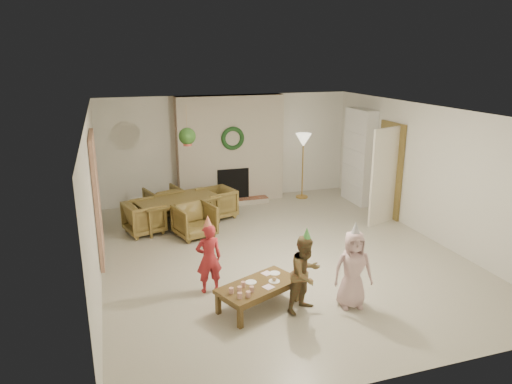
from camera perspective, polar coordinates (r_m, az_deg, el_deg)
name	(u,v)px	position (r m, az deg, el deg)	size (l,w,h in m)	color
floor	(279,253)	(8.37, 2.82, -7.48)	(7.00, 7.00, 0.00)	#B7B29E
ceiling	(281,111)	(7.70, 3.08, 9.78)	(7.00, 7.00, 0.00)	white
wall_back	(228,148)	(11.20, -3.40, 5.40)	(7.00, 7.00, 0.00)	silver
wall_front	(402,274)	(5.03, 17.32, -9.54)	(7.00, 7.00, 0.00)	silver
wall_left	(94,202)	(7.47, -19.15, -1.15)	(7.00, 7.00, 0.00)	silver
wall_right	(429,172)	(9.40, 20.33, 2.25)	(7.00, 7.00, 0.00)	silver
fireplace_mass	(230,149)	(11.01, -3.14, 5.21)	(2.50, 0.40, 2.50)	#582817
fireplace_hearth	(235,202)	(10.98, -2.58, -1.23)	(1.60, 0.30, 0.12)	brown
fireplace_firebox	(233,184)	(11.02, -2.84, 0.96)	(0.75, 0.12, 0.75)	black
fireplace_wreath	(233,138)	(10.73, -2.85, 6.55)	(0.54, 0.54, 0.10)	#153918
floor_lamp_base	(302,197)	(11.58, 5.60, -0.57)	(0.30, 0.30, 0.03)	gold
floor_lamp_post	(303,168)	(11.39, 5.71, 2.91)	(0.03, 0.03, 1.43)	gold
floor_lamp_shade	(303,140)	(11.25, 5.80, 6.31)	(0.38, 0.38, 0.32)	beige
bookshelf_carcass	(359,156)	(11.20, 12.46, 4.26)	(0.30, 1.00, 2.20)	white
bookshelf_shelf_a	(357,183)	(11.34, 12.17, 1.04)	(0.30, 0.92, 0.03)	white
bookshelf_shelf_b	(358,167)	(11.25, 12.29, 3.01)	(0.30, 0.92, 0.03)	white
bookshelf_shelf_c	(359,150)	(11.16, 12.41, 5.01)	(0.30, 0.92, 0.03)	white
bookshelf_shelf_d	(360,133)	(11.09, 12.54, 7.03)	(0.30, 0.92, 0.03)	white
books_row_lower	(359,179)	(11.17, 12.50, 1.53)	(0.20, 0.40, 0.24)	#A21D2E
books_row_mid	(356,161)	(11.25, 12.12, 3.75)	(0.20, 0.44, 0.24)	#276190
books_row_upper	(360,145)	(11.04, 12.62, 5.56)	(0.20, 0.36, 0.22)	#AD6725
door_frame	(390,170)	(10.37, 16.02, 2.59)	(0.05, 0.86, 2.04)	brown
door_leaf	(384,177)	(9.87, 15.37, 1.83)	(0.05, 0.80, 2.00)	beige
curtain_panel	(97,198)	(7.66, -18.83, -0.69)	(0.06, 1.20, 2.00)	#C5A88B
dining_table	(178,212)	(9.70, -9.47, -2.43)	(1.65, 0.92, 0.58)	brown
dining_chair_near	(195,221)	(9.07, -7.50, -3.49)	(0.68, 0.70, 0.64)	brown
dining_chair_far	(164,202)	(10.32, -11.21, -1.19)	(0.68, 0.70, 0.64)	brown
dining_chair_left	(144,217)	(9.42, -13.46, -3.04)	(0.68, 0.70, 0.64)	brown
dining_chair_right	(217,203)	(10.08, -4.82, -1.35)	(0.68, 0.70, 0.64)	brown
hanging_plant_cord	(187,124)	(8.85, -8.46, 8.22)	(0.01, 0.01, 0.70)	tan
hanging_plant_pot	(187,143)	(8.91, -8.36, 5.99)	(0.16, 0.16, 0.12)	#AA4537
hanging_plant_foliage	(187,136)	(8.89, -8.39, 6.75)	(0.32, 0.32, 0.32)	#214818
coffee_table_top	(258,286)	(6.57, 0.28, -11.37)	(1.15, 0.57, 0.05)	brown
coffee_table_apron	(258,290)	(6.60, 0.28, -11.84)	(1.06, 0.48, 0.07)	brown
coffee_leg_fl	(240,317)	(6.21, -1.94, -15.04)	(0.06, 0.06, 0.30)	brown
coffee_leg_fr	(296,291)	(6.82, 4.95, -11.97)	(0.06, 0.06, 0.30)	brown
coffee_leg_bl	(218,303)	(6.52, -4.63, -13.40)	(0.06, 0.06, 0.30)	brown
coffee_leg_br	(274,280)	(7.11, 2.18, -10.66)	(0.06, 0.06, 0.30)	brown
cup_a	(240,296)	(6.20, -2.00, -12.51)	(0.06, 0.06, 0.08)	white
cup_b	(231,291)	(6.32, -3.04, -11.92)	(0.06, 0.06, 0.08)	white
cup_c	(248,294)	(6.23, -0.96, -12.35)	(0.06, 0.06, 0.08)	white
cup_d	(240,289)	(6.34, -2.02, -11.77)	(0.06, 0.06, 0.08)	white
cup_e	(252,289)	(6.34, -0.52, -11.76)	(0.06, 0.06, 0.08)	white
cup_f	(243,284)	(6.46, -1.57, -11.21)	(0.06, 0.06, 0.08)	white
plate_a	(251,282)	(6.60, -0.63, -10.94)	(0.16, 0.16, 0.01)	white
plate_b	(274,281)	(6.63, 2.24, -10.81)	(0.16, 0.16, 0.01)	white
plate_c	(275,273)	(6.85, 2.29, -9.85)	(0.16, 0.16, 0.01)	white
food_scoop	(274,279)	(6.61, 2.25, -10.54)	(0.06, 0.06, 0.06)	tan
napkin_left	(268,287)	(6.48, 1.53, -11.51)	(0.13, 0.13, 0.01)	#FFBBD8
napkin_right	(267,273)	(6.84, 1.34, -9.89)	(0.13, 0.13, 0.01)	#FFBBD8
child_red	(209,258)	(6.92, -5.78, -8.06)	(0.39, 0.25, 1.06)	#A32327
party_hat_red	(208,221)	(6.71, -5.92, -3.60)	(0.14, 0.14, 0.20)	gold
child_plaid	(305,274)	(6.44, 6.06, -9.90)	(0.53, 0.41, 1.08)	brown
party_hat_plaid	(307,234)	(6.20, 6.22, -5.08)	(0.13, 0.13, 0.18)	#56BE51
child_pink	(353,269)	(6.64, 11.74, -9.22)	(0.54, 0.35, 1.11)	beige
party_hat_pink	(356,229)	(6.40, 12.05, -4.38)	(0.14, 0.14, 0.20)	#ACACB3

